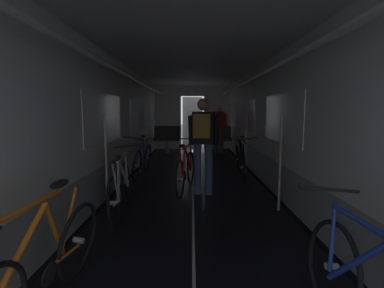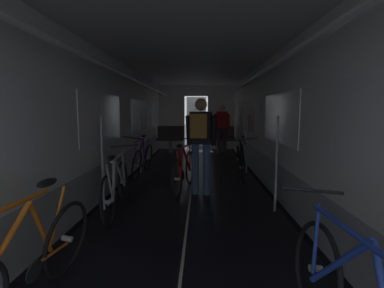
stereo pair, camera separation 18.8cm
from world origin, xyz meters
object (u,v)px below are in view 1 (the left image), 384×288
(bicycle_orange, at_px, (41,266))
(person_cyclist_aisle, at_px, (202,137))
(bicycle_red_in_aisle, at_px, (185,170))
(bench_seat_far_left, at_px, (166,137))
(bicycle_black, at_px, (240,161))
(person_standing_near_bench, at_px, (218,126))
(bicycle_silver, at_px, (120,188))
(bench_seat_far_right, at_px, (217,137))
(bicycle_purple, at_px, (141,159))

(bicycle_orange, bearing_deg, person_cyclist_aisle, 67.36)
(bicycle_red_in_aisle, bearing_deg, bench_seat_far_left, 98.92)
(bicycle_black, relative_size, person_cyclist_aisle, 1.01)
(bicycle_orange, bearing_deg, person_standing_near_bench, 75.77)
(person_cyclist_aisle, bearing_deg, bicycle_black, 55.57)
(bicycle_red_in_aisle, bearing_deg, bicycle_orange, -106.12)
(bicycle_black, bearing_deg, bicycle_orange, -116.47)
(bicycle_black, bearing_deg, bicycle_silver, -132.77)
(person_cyclist_aisle, height_order, bicycle_red_in_aisle, person_cyclist_aisle)
(bench_seat_far_left, relative_size, bench_seat_far_right, 1.00)
(bench_seat_far_left, xyz_separation_m, bicycle_red_in_aisle, (0.77, -4.90, -0.18))
(bench_seat_far_left, bearing_deg, bicycle_black, -63.20)
(bench_seat_far_right, relative_size, bicycle_silver, 0.58)
(bench_seat_far_left, xyz_separation_m, bicycle_orange, (-0.17, -8.15, -0.19))
(bench_seat_far_left, relative_size, person_cyclist_aisle, 0.58)
(bench_seat_far_left, bearing_deg, bicycle_orange, -91.19)
(person_standing_near_bench, bearing_deg, bicycle_orange, -104.23)
(bicycle_silver, height_order, person_cyclist_aisle, person_cyclist_aisle)
(bicycle_black, height_order, bicycle_orange, same)
(person_cyclist_aisle, height_order, person_standing_near_bench, same)
(bicycle_purple, relative_size, person_cyclist_aisle, 1.01)
(bicycle_black, distance_m, person_standing_near_bench, 3.56)
(bench_seat_far_left, height_order, bicycle_black, bicycle_black)
(bench_seat_far_right, xyz_separation_m, bicycle_red_in_aisle, (-1.03, -4.90, -0.18))
(bicycle_black, relative_size, person_standing_near_bench, 1.01)
(bench_seat_far_right, distance_m, bicycle_purple, 4.24)
(person_cyclist_aisle, xyz_separation_m, person_standing_near_bench, (0.73, 4.79, -0.04))
(bench_seat_far_left, relative_size, bicycle_black, 0.58)
(bicycle_orange, height_order, bicycle_red_in_aisle, bicycle_orange)
(bench_seat_far_left, bearing_deg, person_cyclist_aisle, -78.24)
(bicycle_orange, bearing_deg, bicycle_black, 63.53)
(bench_seat_far_right, bearing_deg, person_standing_near_bench, -89.59)
(bench_seat_far_right, height_order, bicycle_red_in_aisle, bench_seat_far_right)
(bicycle_black, xyz_separation_m, person_standing_near_bench, (-0.16, 3.50, 0.59))
(bench_seat_far_right, relative_size, person_cyclist_aisle, 0.58)
(bench_seat_far_left, bearing_deg, bench_seat_far_right, 0.00)
(bicycle_purple, bearing_deg, bicycle_silver, -87.22)
(person_cyclist_aisle, bearing_deg, bicycle_purple, 132.11)
(person_cyclist_aisle, bearing_deg, bench_seat_far_right, 82.02)
(bench_seat_far_right, bearing_deg, bicycle_silver, -107.43)
(bicycle_red_in_aisle, bearing_deg, bicycle_purple, 130.32)
(bench_seat_far_right, height_order, bicycle_purple, same)
(bicycle_purple, distance_m, bicycle_red_in_aisle, 1.57)
(bicycle_silver, distance_m, bicycle_orange, 2.02)
(bench_seat_far_left, bearing_deg, person_standing_near_bench, -11.79)
(bench_seat_far_left, xyz_separation_m, bench_seat_far_right, (1.80, 0.00, 0.00))
(bench_seat_far_right, bearing_deg, bench_seat_far_left, 180.00)
(person_cyclist_aisle, bearing_deg, bicycle_silver, -141.22)
(bench_seat_far_right, bearing_deg, bicycle_purple, -118.86)
(person_standing_near_bench, bearing_deg, bicycle_black, -87.44)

